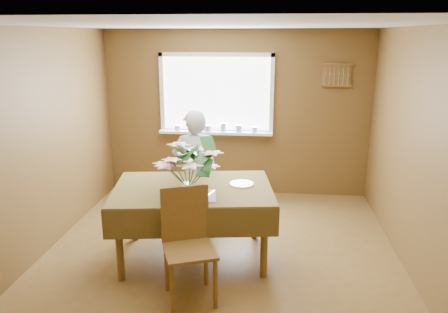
# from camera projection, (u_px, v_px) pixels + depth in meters

# --- Properties ---
(floor) EXTENTS (4.50, 4.50, 0.00)m
(floor) POSITION_uv_depth(u_px,v_px,m) (219.00, 261.00, 4.81)
(floor) COLOR brown
(floor) RESTS_ON ground
(ceiling) EXTENTS (4.50, 4.50, 0.00)m
(ceiling) POSITION_uv_depth(u_px,v_px,m) (218.00, 25.00, 4.13)
(ceiling) COLOR white
(ceiling) RESTS_ON wall_back
(wall_back) EXTENTS (4.00, 0.00, 4.00)m
(wall_back) POSITION_uv_depth(u_px,v_px,m) (236.00, 114.00, 6.63)
(wall_back) COLOR brown
(wall_back) RESTS_ON floor
(wall_front) EXTENTS (4.00, 0.00, 4.00)m
(wall_front) POSITION_uv_depth(u_px,v_px,m) (167.00, 261.00, 2.32)
(wall_front) COLOR brown
(wall_front) RESTS_ON floor
(wall_left) EXTENTS (0.00, 4.50, 4.50)m
(wall_left) POSITION_uv_depth(u_px,v_px,m) (33.00, 147.00, 4.68)
(wall_left) COLOR brown
(wall_left) RESTS_ON floor
(wall_right) EXTENTS (0.00, 4.50, 4.50)m
(wall_right) POSITION_uv_depth(u_px,v_px,m) (421.00, 158.00, 4.26)
(wall_right) COLOR brown
(wall_right) RESTS_ON floor
(window_assembly) EXTENTS (1.72, 0.20, 1.22)m
(window_assembly) POSITION_uv_depth(u_px,v_px,m) (216.00, 108.00, 6.58)
(window_assembly) COLOR white
(window_assembly) RESTS_ON wall_back
(spoon_rack) EXTENTS (0.44, 0.05, 0.33)m
(spoon_rack) POSITION_uv_depth(u_px,v_px,m) (337.00, 75.00, 6.28)
(spoon_rack) COLOR brown
(spoon_rack) RESTS_ON wall_back
(dining_table) EXTENTS (1.85, 1.40, 0.83)m
(dining_table) POSITION_uv_depth(u_px,v_px,m) (193.00, 196.00, 4.72)
(dining_table) COLOR brown
(dining_table) RESTS_ON floor
(chair_far) EXTENTS (0.48, 0.48, 0.97)m
(chair_far) POSITION_uv_depth(u_px,v_px,m) (198.00, 188.00, 5.57)
(chair_far) COLOR brown
(chair_far) RESTS_ON floor
(chair_near) EXTENTS (0.59, 0.59, 1.06)m
(chair_near) POSITION_uv_depth(u_px,v_px,m) (188.00, 240.00, 4.06)
(chair_near) COLOR brown
(chair_near) RESTS_ON floor
(seated_woman) EXTENTS (0.63, 0.48, 1.54)m
(seated_woman) POSITION_uv_depth(u_px,v_px,m) (195.00, 171.00, 5.46)
(seated_woman) COLOR white
(seated_woman) RESTS_ON floor
(flower_bouquet) EXTENTS (0.59, 0.59, 0.51)m
(flower_bouquet) POSITION_uv_depth(u_px,v_px,m) (188.00, 165.00, 4.34)
(flower_bouquet) COLOR white
(flower_bouquet) RESTS_ON dining_table
(side_plate) EXTENTS (0.36, 0.36, 0.01)m
(side_plate) POSITION_uv_depth(u_px,v_px,m) (242.00, 184.00, 4.79)
(side_plate) COLOR white
(side_plate) RESTS_ON dining_table
(table_knife) EXTENTS (0.08, 0.23, 0.00)m
(table_knife) POSITION_uv_depth(u_px,v_px,m) (210.00, 194.00, 4.48)
(table_knife) COLOR silver
(table_knife) RESTS_ON dining_table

